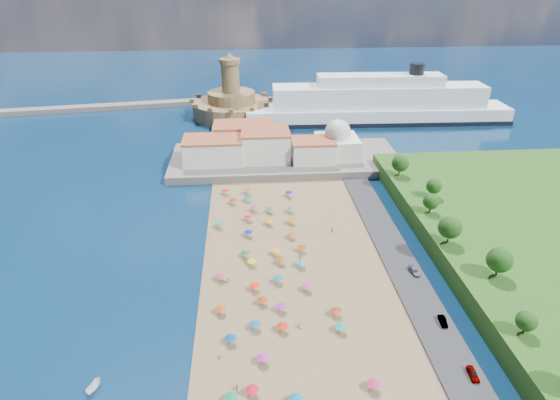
{
  "coord_description": "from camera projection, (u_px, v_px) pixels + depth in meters",
  "views": [
    {
      "loc": [
        -5.83,
        -99.24,
        71.31
      ],
      "look_at": [
        4.0,
        25.0,
        8.0
      ],
      "focal_mm": 30.0,
      "sensor_mm": 36.0,
      "label": 1
    }
  ],
  "objects": [
    {
      "name": "ground",
      "position": [
        272.0,
        272.0,
        120.9
      ],
      "size": [
        700.0,
        700.0,
        0.0
      ],
      "primitive_type": "plane",
      "color": "#071938",
      "rests_on": "ground"
    },
    {
      "name": "terrace",
      "position": [
        286.0,
        160.0,
        185.81
      ],
      "size": [
        90.0,
        36.0,
        3.0
      ],
      "primitive_type": "cube",
      "color": "#59544C",
      "rests_on": "ground"
    },
    {
      "name": "jetty",
      "position": [
        231.0,
        133.0,
        215.51
      ],
      "size": [
        18.0,
        70.0,
        2.4
      ],
      "primitive_type": "cube",
      "color": "#59544C",
      "rests_on": "ground"
    },
    {
      "name": "breakwater",
      "position": [
        48.0,
        110.0,
        248.56
      ],
      "size": [
        199.03,
        34.77,
        2.6
      ],
      "primitive_type": "cube",
      "rotation": [
        0.0,
        0.0,
        0.14
      ],
      "color": "#59544C",
      "rests_on": "ground"
    },
    {
      "name": "waterfront_buildings",
      "position": [
        252.0,
        145.0,
        182.57
      ],
      "size": [
        57.0,
        29.0,
        11.0
      ],
      "color": "silver",
      "rests_on": "terrace"
    },
    {
      "name": "domed_building",
      "position": [
        337.0,
        142.0,
        182.05
      ],
      "size": [
        16.0,
        16.0,
        15.0
      ],
      "color": "silver",
      "rests_on": "terrace"
    },
    {
      "name": "fortress",
      "position": [
        232.0,
        104.0,
        239.69
      ],
      "size": [
        40.0,
        40.0,
        32.4
      ],
      "color": "olive",
      "rests_on": "ground"
    },
    {
      "name": "cruise_ship",
      "position": [
        378.0,
        105.0,
        231.29
      ],
      "size": [
        131.4,
        23.04,
        28.58
      ],
      "color": "black",
      "rests_on": "ground"
    },
    {
      "name": "beach_parasols",
      "position": [
        270.0,
        291.0,
        110.26
      ],
      "size": [
        33.31,
        114.05,
        2.2
      ],
      "color": "gray",
      "rests_on": "beach"
    },
    {
      "name": "beachgoers",
      "position": [
        272.0,
        280.0,
        115.82
      ],
      "size": [
        37.76,
        96.48,
        1.88
      ],
      "color": "tan",
      "rests_on": "beach"
    },
    {
      "name": "parked_cars",
      "position": [
        439.0,
        315.0,
        104.12
      ],
      "size": [
        2.41,
        37.77,
        1.33
      ],
      "color": "gray",
      "rests_on": "promenade"
    },
    {
      "name": "hillside_trees",
      "position": [
        467.0,
        241.0,
        114.97
      ],
      "size": [
        12.99,
        107.68,
        7.72
      ],
      "color": "#382314",
      "rests_on": "hillside"
    }
  ]
}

